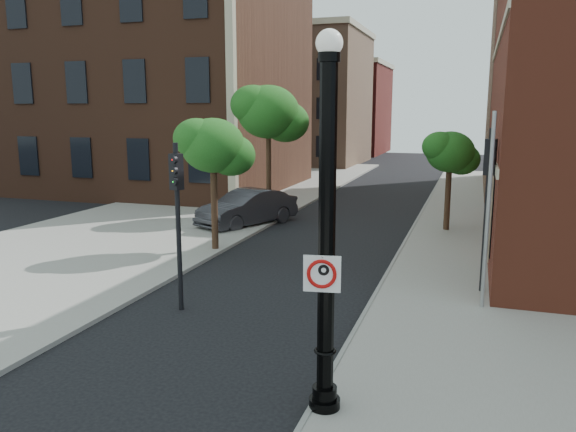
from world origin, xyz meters
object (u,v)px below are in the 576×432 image
(parked_car, at_px, (248,208))
(traffic_signal_left, at_px, (177,199))
(no_parking_sign, at_px, (322,274))
(lamppost, at_px, (327,248))
(traffic_signal_right, at_px, (489,185))

(parked_car, bearing_deg, traffic_signal_left, -52.23)
(no_parking_sign, height_order, parked_car, no_parking_sign)
(traffic_signal_left, bearing_deg, parked_car, 118.92)
(lamppost, height_order, parked_car, lamppost)
(lamppost, distance_m, parked_car, 16.07)
(no_parking_sign, bearing_deg, lamppost, 71.08)
(parked_car, distance_m, traffic_signal_right, 12.17)
(no_parking_sign, bearing_deg, traffic_signal_right, 61.44)
(no_parking_sign, xyz_separation_m, parked_car, (-7.26, 14.33, -1.71))
(lamppost, height_order, traffic_signal_left, lamppost)
(parked_car, height_order, traffic_signal_right, traffic_signal_right)
(no_parking_sign, relative_size, parked_car, 0.12)
(no_parking_sign, distance_m, traffic_signal_right, 7.98)
(traffic_signal_right, bearing_deg, lamppost, -97.93)
(lamppost, height_order, no_parking_sign, lamppost)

